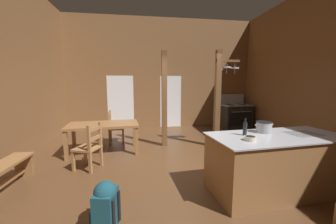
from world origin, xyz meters
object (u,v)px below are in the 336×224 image
object	(u,v)px
stove_range	(235,116)
ladderback_chair_near_window	(115,127)
kitchen_island	(277,163)
mixing_bowl_on_counter	(250,138)
bottle_tall_on_counter	(245,129)
dining_table	(103,127)
stockpot_on_counter	(264,127)
ladderback_chair_by_post	(89,147)
backpack	(106,204)

from	to	relation	value
stove_range	ladderback_chair_near_window	distance (m)	4.68
kitchen_island	ladderback_chair_near_window	size ratio (longest dim) A/B	2.35
kitchen_island	mixing_bowl_on_counter	world-z (taller)	mixing_bowl_on_counter
mixing_bowl_on_counter	bottle_tall_on_counter	xyz separation A→B (m)	(0.08, 0.28, 0.08)
dining_table	mixing_bowl_on_counter	size ratio (longest dim) A/B	10.48
stove_range	dining_table	bearing A→B (deg)	-154.77
mixing_bowl_on_counter	stockpot_on_counter	bearing A→B (deg)	39.77
ladderback_chair_near_window	kitchen_island	bearing A→B (deg)	-46.99
dining_table	ladderback_chair_by_post	distance (m)	1.02
kitchen_island	ladderback_chair_by_post	size ratio (longest dim) A/B	2.35
dining_table	ladderback_chair_by_post	size ratio (longest dim) A/B	1.87
dining_table	ladderback_chair_near_window	size ratio (longest dim) A/B	1.87
stove_range	mixing_bowl_on_counter	bearing A→B (deg)	-115.02
backpack	stockpot_on_counter	world-z (taller)	stockpot_on_counter
stockpot_on_counter	dining_table	bearing A→B (deg)	144.89
stove_range	mixing_bowl_on_counter	size ratio (longest dim) A/B	7.79
stockpot_on_counter	mixing_bowl_on_counter	size ratio (longest dim) A/B	1.89
stockpot_on_counter	mixing_bowl_on_counter	bearing A→B (deg)	-140.23
kitchen_island	ladderback_chair_near_window	distance (m)	4.27
dining_table	ladderback_chair_near_window	distance (m)	0.88
ladderback_chair_near_window	bottle_tall_on_counter	distance (m)	3.90
kitchen_island	dining_table	bearing A→B (deg)	143.43
ladderback_chair_near_window	mixing_bowl_on_counter	distance (m)	4.07
dining_table	bottle_tall_on_counter	world-z (taller)	bottle_tall_on_counter
bottle_tall_on_counter	stove_range	bearing A→B (deg)	64.40
mixing_bowl_on_counter	dining_table	bearing A→B (deg)	134.90
ladderback_chair_by_post	backpack	size ratio (longest dim) A/B	1.59
stockpot_on_counter	mixing_bowl_on_counter	xyz separation A→B (m)	(-0.48, -0.40, -0.06)
ladderback_chair_by_post	stove_range	bearing A→B (deg)	33.79
ladderback_chair_near_window	mixing_bowl_on_counter	size ratio (longest dim) A/B	5.61
ladderback_chair_near_window	mixing_bowl_on_counter	world-z (taller)	mixing_bowl_on_counter
dining_table	backpack	world-z (taller)	dining_table
backpack	stockpot_on_counter	distance (m)	2.64
kitchen_island	dining_table	xyz separation A→B (m)	(-3.08, 2.28, 0.19)
ladderback_chair_near_window	stockpot_on_counter	world-z (taller)	stockpot_on_counter
ladderback_chair_near_window	ladderback_chair_by_post	distance (m)	1.85
kitchen_island	dining_table	world-z (taller)	kitchen_island
kitchen_island	stockpot_on_counter	bearing A→B (deg)	120.67
stockpot_on_counter	ladderback_chair_near_window	bearing A→B (deg)	133.73
mixing_bowl_on_counter	bottle_tall_on_counter	world-z (taller)	bottle_tall_on_counter
stove_range	mixing_bowl_on_counter	xyz separation A→B (m)	(-2.18, -4.67, 0.47)
stove_range	stockpot_on_counter	world-z (taller)	stove_range
ladderback_chair_by_post	bottle_tall_on_counter	world-z (taller)	bottle_tall_on_counter
ladderback_chair_by_post	mixing_bowl_on_counter	size ratio (longest dim) A/B	5.61
stockpot_on_counter	ladderback_chair_by_post	bearing A→B (deg)	160.50
ladderback_chair_by_post	mixing_bowl_on_counter	distance (m)	3.02
ladderback_chair_near_window	stockpot_on_counter	distance (m)	4.07
dining_table	bottle_tall_on_counter	bearing A→B (deg)	-40.83
ladderback_chair_near_window	stockpot_on_counter	xyz separation A→B (m)	(2.79, -2.92, 0.56)
dining_table	stockpot_on_counter	world-z (taller)	stockpot_on_counter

